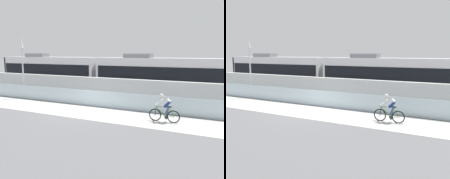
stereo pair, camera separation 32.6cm
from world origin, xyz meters
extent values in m
plane|color=slate|center=(0.00, 0.00, 0.00)|extent=(200.00, 200.00, 0.00)
cube|color=beige|center=(0.00, 0.00, 0.01)|extent=(32.00, 3.20, 0.01)
cube|color=silver|center=(0.00, 1.85, 0.57)|extent=(32.00, 0.05, 1.15)
cube|color=silver|center=(0.00, 3.65, 0.96)|extent=(32.00, 0.36, 1.92)
cube|color=#595654|center=(0.00, 6.13, 0.00)|extent=(32.00, 0.08, 0.01)
cube|color=#595654|center=(0.00, 7.57, 0.00)|extent=(32.00, 0.08, 0.01)
cube|color=silver|center=(-8.08, 6.85, 1.90)|extent=(11.00, 2.50, 3.10)
cube|color=black|center=(-8.08, 6.85, 2.25)|extent=(10.56, 2.54, 1.04)
cube|color=red|center=(-8.08, 6.85, 0.53)|extent=(10.78, 2.53, 0.28)
cube|color=slate|center=(-10.06, 6.85, 3.63)|extent=(2.40, 1.10, 0.36)
cube|color=#232326|center=(-11.60, 6.85, 0.36)|extent=(1.40, 1.88, 0.20)
cylinder|color=black|center=(-11.60, 6.13, 0.30)|extent=(0.60, 0.10, 0.60)
cylinder|color=black|center=(-11.60, 7.57, 0.30)|extent=(0.60, 0.10, 0.60)
cube|color=#232326|center=(-4.56, 6.85, 0.36)|extent=(1.40, 1.88, 0.20)
cylinder|color=black|center=(-4.56, 6.13, 0.30)|extent=(0.60, 0.10, 0.60)
cylinder|color=black|center=(-4.56, 7.57, 0.30)|extent=(0.60, 0.10, 0.60)
cube|color=black|center=(-13.53, 6.85, 1.90)|extent=(0.16, 2.54, 2.94)
cube|color=silver|center=(3.42, 6.85, 1.90)|extent=(11.00, 2.50, 3.10)
cube|color=black|center=(3.42, 6.85, 2.25)|extent=(10.56, 2.54, 1.04)
cube|color=red|center=(3.42, 6.85, 0.53)|extent=(10.78, 2.53, 0.28)
cube|color=slate|center=(1.44, 6.85, 3.63)|extent=(2.40, 1.10, 0.36)
cube|color=#232326|center=(-0.10, 6.85, 0.36)|extent=(1.40, 1.88, 0.20)
cylinder|color=black|center=(-0.10, 6.13, 0.30)|extent=(0.60, 0.10, 0.60)
cylinder|color=black|center=(-0.10, 7.57, 0.30)|extent=(0.60, 0.10, 0.60)
cube|color=#232326|center=(6.94, 6.85, 0.36)|extent=(1.40, 1.88, 0.20)
cylinder|color=black|center=(6.94, 6.13, 0.30)|extent=(0.60, 0.10, 0.60)
cylinder|color=black|center=(6.94, 7.57, 0.30)|extent=(0.60, 0.10, 0.60)
cylinder|color=#59595B|center=(-2.33, 6.85, 1.90)|extent=(0.60, 2.30, 2.30)
torus|color=black|center=(5.06, 0.00, 0.36)|extent=(0.72, 0.06, 0.72)
cylinder|color=#99999E|center=(5.06, 0.00, 0.36)|extent=(0.07, 0.10, 0.07)
torus|color=black|center=(6.11, 0.00, 0.36)|extent=(0.72, 0.06, 0.72)
cylinder|color=#99999E|center=(6.11, 0.00, 0.36)|extent=(0.07, 0.10, 0.07)
cylinder|color=#337233|center=(5.40, 0.00, 0.57)|extent=(0.60, 0.04, 0.58)
cylinder|color=#337233|center=(5.77, 0.00, 0.59)|extent=(0.22, 0.04, 0.59)
cylinder|color=#337233|center=(5.49, 0.00, 0.86)|extent=(0.76, 0.04, 0.07)
cylinder|color=#337233|center=(5.90, 0.00, 0.33)|extent=(0.43, 0.03, 0.09)
cylinder|color=#337233|center=(5.99, 0.00, 0.62)|extent=(0.27, 0.02, 0.53)
cylinder|color=black|center=(5.08, 0.00, 0.60)|extent=(0.08, 0.03, 0.49)
cube|color=black|center=(5.86, 0.00, 0.90)|extent=(0.24, 0.10, 0.05)
cylinder|color=black|center=(5.11, 0.00, 0.95)|extent=(0.03, 0.58, 0.03)
cylinder|color=#262628|center=(5.68, 0.00, 0.30)|extent=(0.18, 0.02, 0.18)
cube|color=silver|center=(5.64, 0.00, 1.11)|extent=(0.50, 0.28, 0.51)
cube|color=navy|center=(5.74, 0.00, 1.02)|extent=(0.38, 0.30, 0.38)
sphere|color=tan|center=(5.40, 0.00, 1.46)|extent=(0.20, 0.20, 0.20)
sphere|color=silver|center=(5.40, 0.00, 1.49)|extent=(0.23, 0.23, 0.23)
cylinder|color=silver|center=(5.29, 0.00, 1.12)|extent=(0.44, 0.41, 0.41)
cylinder|color=silver|center=(5.29, 0.00, 1.12)|extent=(0.44, 0.41, 0.41)
cylinder|color=#384766|center=(5.75, 0.00, 0.55)|extent=(0.29, 0.33, 0.80)
cylinder|color=#384766|center=(5.75, 0.00, 0.69)|extent=(0.29, 0.33, 0.54)
cylinder|color=gray|center=(-7.30, 2.15, 0.10)|extent=(0.24, 0.24, 0.20)
cylinder|color=silver|center=(-7.30, 2.15, 2.20)|extent=(0.12, 0.12, 4.20)
cone|color=white|center=(-7.30, 2.15, 4.75)|extent=(0.28, 0.28, 0.90)
camera|label=1|loc=(8.95, -13.42, 3.88)|focal=39.54mm
camera|label=2|loc=(9.24, -13.27, 3.88)|focal=39.54mm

